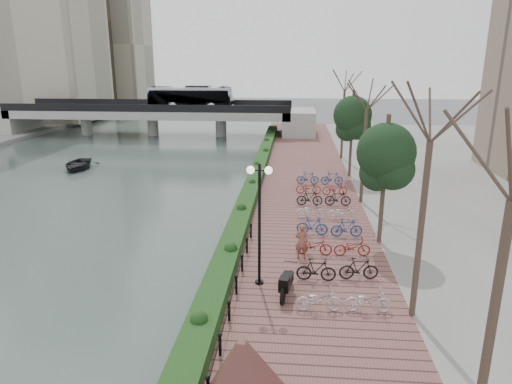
# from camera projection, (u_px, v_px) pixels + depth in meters

# --- Properties ---
(ground) EXTENTS (220.00, 220.00, 0.00)m
(ground) POSITION_uv_depth(u_px,v_px,m) (185.00, 347.00, 15.57)
(ground) COLOR #59595B
(ground) RESTS_ON ground
(river_water) EXTENTS (30.00, 130.00, 0.02)m
(river_water) POSITION_uv_depth(u_px,v_px,m) (86.00, 171.00, 40.75)
(river_water) COLOR #40514B
(river_water) RESTS_ON ground
(promenade) EXTENTS (8.00, 75.00, 0.50)m
(promenade) POSITION_uv_depth(u_px,v_px,m) (300.00, 197.00, 31.93)
(promenade) COLOR brown
(promenade) RESTS_ON ground
(hedge) EXTENTS (1.10, 56.00, 0.60)m
(hedge) POSITION_uv_depth(u_px,v_px,m) (255.00, 180.00, 34.45)
(hedge) COLOR #183A15
(hedge) RESTS_ON promenade
(chain_fence) EXTENTS (0.10, 14.10, 0.70)m
(chain_fence) POSITION_uv_depth(u_px,v_px,m) (233.00, 298.00, 17.14)
(chain_fence) COLOR black
(chain_fence) RESTS_ON promenade
(lamppost) EXTENTS (1.02, 0.32, 5.09)m
(lamppost) POSITION_uv_depth(u_px,v_px,m) (259.00, 199.00, 18.02)
(lamppost) COLOR black
(lamppost) RESTS_ON promenade
(motorcycle) EXTENTS (0.86, 1.88, 1.13)m
(motorcycle) POSITION_uv_depth(u_px,v_px,m) (287.00, 282.00, 17.93)
(motorcycle) COLOR black
(motorcycle) RESTS_ON promenade
(pedestrian) EXTENTS (0.63, 0.43, 1.68)m
(pedestrian) POSITION_uv_depth(u_px,v_px,m) (302.00, 241.00, 21.25)
(pedestrian) COLOR brown
(pedestrian) RESTS_ON promenade
(bicycle_parking) EXTENTS (2.40, 19.89, 1.00)m
(bicycle_parking) POSITION_uv_depth(u_px,v_px,m) (328.00, 219.00, 25.29)
(bicycle_parking) COLOR #BDBCC2
(bicycle_parking) RESTS_ON promenade
(street_trees) EXTENTS (3.20, 37.12, 6.80)m
(street_trees) POSITION_uv_depth(u_px,v_px,m) (372.00, 165.00, 26.03)
(street_trees) COLOR #362B20
(street_trees) RESTS_ON promenade
(bridge) EXTENTS (36.00, 10.77, 6.50)m
(bridge) POSITION_uv_depth(u_px,v_px,m) (160.00, 110.00, 58.89)
(bridge) COLOR #979792
(bridge) RESTS_ON ground
(boat) EXTENTS (3.67, 4.73, 0.90)m
(boat) POSITION_uv_depth(u_px,v_px,m) (78.00, 164.00, 41.15)
(boat) COLOR black
(boat) RESTS_ON river_water
(far_buildings) EXTENTS (35.00, 38.00, 38.00)m
(far_buildings) POSITION_uv_depth(u_px,v_px,m) (32.00, 20.00, 77.70)
(far_buildings) COLOR #A49E89
(far_buildings) RESTS_ON far_bank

